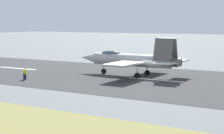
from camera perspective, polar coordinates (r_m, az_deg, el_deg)
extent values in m
plane|color=slate|center=(50.72, 5.65, -1.90)|extent=(400.00, 400.00, 0.00)
cube|color=#333536|center=(50.72, 5.65, -1.88)|extent=(240.00, 26.00, 0.02)
cube|color=white|center=(50.34, 6.63, -1.95)|extent=(8.00, 0.70, 0.00)
cube|color=white|center=(64.49, -14.26, -0.19)|extent=(8.00, 0.70, 0.00)
cylinder|color=#A7AAA9|center=(53.59, 2.96, 1.07)|extent=(12.13, 1.92, 1.79)
cone|color=#A7AAA9|center=(57.43, -3.64, 1.45)|extent=(2.81, 1.55, 1.52)
ellipsoid|color=#3F5160|center=(55.20, -0.18, 1.94)|extent=(3.61, 1.14, 1.10)
cylinder|color=#47423D|center=(50.49, 8.91, 0.64)|extent=(2.21, 1.12, 1.10)
cylinder|color=#47423D|center=(51.51, 9.37, 0.75)|extent=(2.21, 1.12, 1.10)
cube|color=#A7AAA9|center=(49.66, 1.84, 0.50)|extent=(3.46, 6.16, 0.24)
cube|color=#A7AAA9|center=(56.68, 5.72, 1.25)|extent=(3.46, 6.16, 0.24)
cube|color=#A7AAA9|center=(48.78, 8.10, 0.56)|extent=(2.43, 2.83, 0.16)
cube|color=#A7AAA9|center=(53.22, 10.10, 1.04)|extent=(2.43, 2.83, 0.16)
cube|color=#525150|center=(50.37, 7.81, 2.59)|extent=(2.61, 0.97, 3.14)
cube|color=#525150|center=(52.03, 8.59, 2.71)|extent=(2.61, 0.97, 3.14)
cylinder|color=silver|center=(56.08, -1.27, -0.31)|extent=(0.18, 0.18, 1.40)
cylinder|color=black|center=(56.12, -1.27, -0.63)|extent=(0.76, 0.31, 0.76)
cylinder|color=silver|center=(51.54, 3.88, -0.95)|extent=(0.18, 0.18, 1.40)
cylinder|color=black|center=(51.59, 3.88, -1.31)|extent=(0.76, 0.31, 0.76)
cylinder|color=silver|center=(54.39, 5.41, -0.56)|extent=(0.18, 0.18, 1.40)
cylinder|color=black|center=(54.43, 5.41, -0.89)|extent=(0.76, 0.31, 0.76)
cube|color=#1E2338|center=(51.52, -13.21, -1.43)|extent=(0.24, 0.36, 0.85)
cube|color=yellow|center=(51.43, -13.23, -0.74)|extent=(0.48, 0.35, 0.58)
sphere|color=tan|center=(51.38, -13.24, -0.25)|extent=(0.22, 0.22, 0.22)
cylinder|color=yellow|center=(51.20, -13.02, -0.81)|extent=(0.10, 0.10, 0.54)
cylinder|color=yellow|center=(51.68, -13.42, -0.75)|extent=(0.10, 0.10, 0.54)
cone|color=orange|center=(67.72, 1.47, 0.55)|extent=(0.44, 0.44, 0.55)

